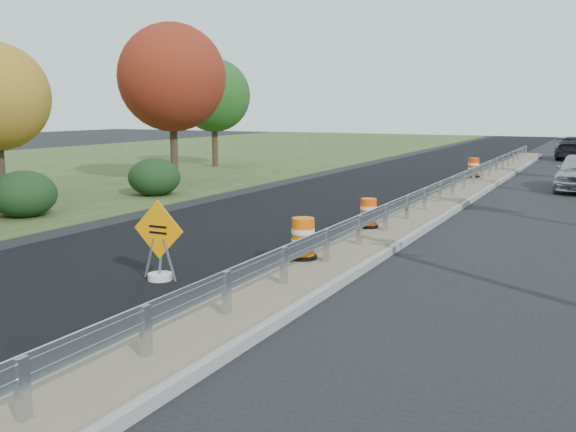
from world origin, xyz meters
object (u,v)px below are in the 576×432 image
at_px(caution_sign, 160,260).
at_px(barrel_median_mid, 368,214).
at_px(barrel_median_far, 473,168).
at_px(barrel_median_near, 303,239).
at_px(car_dark_far, 575,148).

bearing_deg(caution_sign, barrel_median_mid, 70.16).
bearing_deg(barrel_median_far, barrel_median_near, -90.00).
bearing_deg(barrel_median_near, caution_sign, -135.19).
bearing_deg(barrel_median_near, barrel_median_far, 90.00).
relative_size(barrel_median_mid, barrel_median_far, 0.87).
height_order(barrel_median_far, car_dark_far, car_dark_far).
height_order(barrel_median_near, barrel_median_far, barrel_median_far).
relative_size(caution_sign, barrel_median_near, 1.84).
distance_m(caution_sign, barrel_median_far, 21.11).
relative_size(barrel_median_near, barrel_median_far, 0.98).
xyz_separation_m(barrel_median_near, barrel_median_far, (0.00, 18.80, 0.01)).
bearing_deg(barrel_median_far, caution_sign, -95.99).
xyz_separation_m(barrel_median_near, barrel_median_mid, (0.00, 4.17, -0.05)).
bearing_deg(caution_sign, car_dark_far, 80.72).
relative_size(barrel_median_far, car_dark_far, 0.17).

